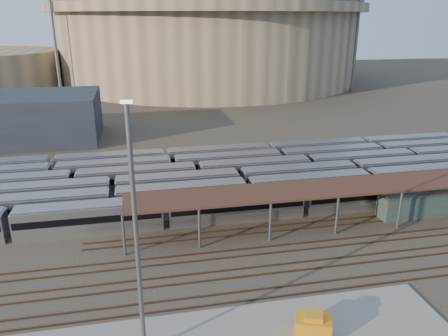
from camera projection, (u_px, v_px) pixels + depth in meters
name	position (u px, v px, depth m)	size (l,w,h in m)	color
ground	(197.00, 254.00, 50.07)	(420.00, 420.00, 0.00)	#383026
subway_trains	(177.00, 182.00, 66.52)	(130.67, 23.90, 3.60)	#BCBDC1
inspection_shed	(360.00, 186.00, 56.26)	(60.30, 6.00, 5.30)	#5B5B60
empty_tracks	(203.00, 277.00, 45.42)	(170.00, 9.62, 0.18)	#4C3323
stadium	(208.00, 40.00, 178.81)	(124.00, 124.00, 32.50)	gray
floodlight_0	(54.00, 33.00, 139.34)	(4.00, 1.00, 38.40)	#5B5B60
floodlight_2	(357.00, 32.00, 148.90)	(4.00, 1.00, 38.40)	#5B5B60
floodlight_3	(121.00, 28.00, 189.35)	(4.00, 1.00, 38.40)	#5B5B60
teal_boxcar	(427.00, 204.00, 59.30)	(13.62, 2.63, 3.18)	#1F4E4C
yard_light_pole	(136.00, 238.00, 31.82)	(0.82, 0.36, 20.39)	#5B5B60
yellow_equipment	(312.00, 328.00, 36.51)	(3.00, 1.88, 1.88)	#C78512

